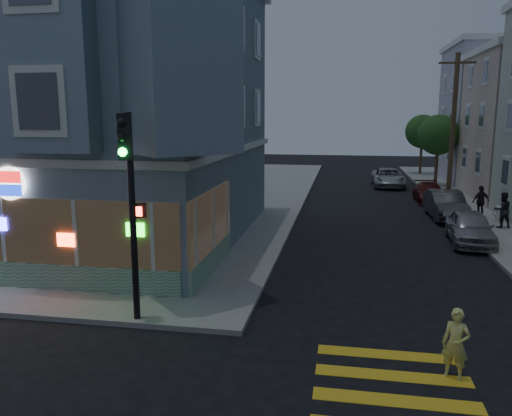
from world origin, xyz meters
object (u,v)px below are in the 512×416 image
(traffic_signal, at_px, (130,183))
(street_tree_near, at_px, (438,135))
(pedestrian_b, at_px, (481,201))
(fire_hydrant, at_px, (498,213))
(parked_car_c, at_px, (429,193))
(parked_car_d, at_px, (388,178))
(utility_pole, at_px, (453,125))
(parked_car_b, at_px, (446,205))
(street_tree_far, at_px, (422,132))
(running_child, at_px, (456,344))
(parked_car_a, at_px, (470,227))
(pedestrian_a, at_px, (502,210))

(traffic_signal, bearing_deg, street_tree_near, 43.53)
(pedestrian_b, height_order, fire_hydrant, pedestrian_b)
(parked_car_c, height_order, parked_car_d, parked_car_d)
(utility_pole, height_order, parked_car_b, utility_pole)
(utility_pole, relative_size, pedestrian_b, 5.47)
(street_tree_far, relative_size, running_child, 3.51)
(parked_car_b, relative_size, fire_hydrant, 5.31)
(parked_car_d, distance_m, fire_hydrant, 13.61)
(parked_car_a, distance_m, parked_car_d, 17.24)
(fire_hydrant, bearing_deg, pedestrian_a, -99.48)
(street_tree_near, xyz_separation_m, parked_car_b, (-1.50, -12.11, -3.19))
(parked_car_d, bearing_deg, traffic_signal, -107.92)
(street_tree_near, distance_m, parked_car_c, 7.82)
(parked_car_a, bearing_deg, pedestrian_b, 75.70)
(running_child, xyz_separation_m, parked_car_c, (2.96, 22.24, -0.16))
(street_tree_near, height_order, fire_hydrant, street_tree_near)
(street_tree_far, distance_m, parked_car_d, 9.57)
(street_tree_far, height_order, pedestrian_b, street_tree_far)
(utility_pole, relative_size, street_tree_near, 1.70)
(street_tree_near, height_order, running_child, street_tree_near)
(parked_car_a, bearing_deg, parked_car_d, 100.22)
(pedestrian_b, bearing_deg, traffic_signal, 28.06)
(pedestrian_a, xyz_separation_m, parked_car_a, (-2.07, -2.87, -0.29))
(pedestrian_a, relative_size, fire_hydrant, 1.99)
(utility_pole, relative_size, street_tree_far, 1.70)
(street_tree_far, height_order, parked_car_a, street_tree_far)
(parked_car_c, xyz_separation_m, parked_car_d, (-1.99, 6.62, 0.10))
(parked_car_a, bearing_deg, utility_pole, 87.11)
(street_tree_near, relative_size, fire_hydrant, 6.24)
(utility_pole, height_order, traffic_signal, utility_pole)
(pedestrian_a, xyz_separation_m, parked_car_b, (-2.07, 2.45, -0.25))
(running_child, distance_m, pedestrian_a, 15.44)
(street_tree_near, bearing_deg, pedestrian_a, -87.74)
(parked_car_c, relative_size, parked_car_d, 0.82)
(street_tree_near, distance_m, street_tree_far, 8.00)
(parked_car_c, distance_m, parked_car_d, 6.91)
(pedestrian_b, bearing_deg, street_tree_near, -112.94)
(parked_car_a, xyz_separation_m, parked_car_d, (-1.99, 17.13, -0.01))
(parked_car_d, distance_m, traffic_signal, 28.99)
(pedestrian_b, height_order, parked_car_c, pedestrian_b)
(running_child, bearing_deg, parked_car_d, 112.87)
(traffic_signal, height_order, fire_hydrant, traffic_signal)
(traffic_signal, bearing_deg, street_tree_far, 48.35)
(street_tree_far, height_order, parked_car_b, street_tree_far)
(running_child, height_order, pedestrian_a, pedestrian_a)
(parked_car_c, bearing_deg, street_tree_far, 84.38)
(street_tree_far, bearing_deg, utility_pole, -90.82)
(street_tree_far, xyz_separation_m, pedestrian_b, (0.24, -20.04, -2.96))
(parked_car_d, bearing_deg, parked_car_c, -73.95)
(running_child, height_order, parked_car_d, running_child)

